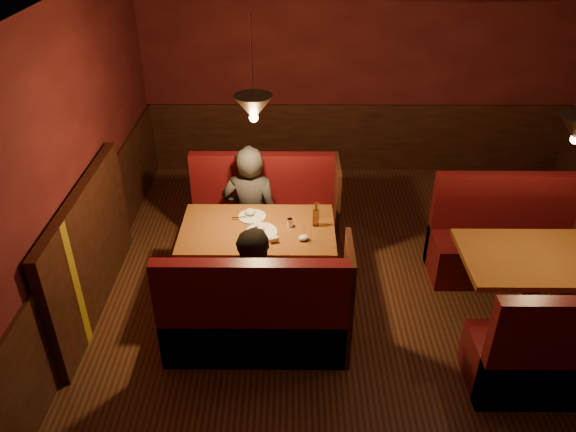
{
  "coord_description": "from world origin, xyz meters",
  "views": [
    {
      "loc": [
        -0.96,
        -4.07,
        3.78
      ],
      "look_at": [
        -0.99,
        0.56,
        0.95
      ],
      "focal_mm": 35.0,
      "sensor_mm": 36.0,
      "label": 1
    }
  ],
  "objects_px": {
    "main_bench_near": "(257,322)",
    "second_table": "(536,274)",
    "diner_a": "(250,190)",
    "diner_b": "(258,272)",
    "second_bench_far": "(505,244)",
    "main_bench_far": "(265,221)",
    "second_bench_near": "(572,361)",
    "main_table": "(260,244)"
  },
  "relations": [
    {
      "from": "main_bench_near",
      "to": "second_table",
      "type": "height_order",
      "value": "main_bench_near"
    },
    {
      "from": "main_bench_near",
      "to": "diner_a",
      "type": "bearing_deg",
      "value": 95.63
    },
    {
      "from": "diner_b",
      "to": "second_bench_far",
      "type": "bearing_deg",
      "value": 17.83
    },
    {
      "from": "main_bench_far",
      "to": "second_bench_far",
      "type": "height_order",
      "value": "main_bench_far"
    },
    {
      "from": "second_table",
      "to": "second_bench_far",
      "type": "height_order",
      "value": "second_bench_far"
    },
    {
      "from": "second_table",
      "to": "second_bench_near",
      "type": "xyz_separation_m",
      "value": [
        0.03,
        -0.85,
        -0.24
      ]
    },
    {
      "from": "second_bench_far",
      "to": "second_table",
      "type": "bearing_deg",
      "value": -92.2
    },
    {
      "from": "main_bench_near",
      "to": "main_table",
      "type": "bearing_deg",
      "value": 91.13
    },
    {
      "from": "main_table",
      "to": "diner_a",
      "type": "height_order",
      "value": "diner_a"
    },
    {
      "from": "main_bench_near",
      "to": "second_bench_near",
      "type": "relative_size",
      "value": 1.05
    },
    {
      "from": "second_table",
      "to": "second_bench_near",
      "type": "relative_size",
      "value": 0.9
    },
    {
      "from": "diner_b",
      "to": "second_bench_near",
      "type": "bearing_deg",
      "value": -18.29
    },
    {
      "from": "main_table",
      "to": "second_bench_near",
      "type": "bearing_deg",
      "value": -26.39
    },
    {
      "from": "second_bench_far",
      "to": "main_bench_near",
      "type": "bearing_deg",
      "value": -154.22
    },
    {
      "from": "second_bench_far",
      "to": "diner_a",
      "type": "bearing_deg",
      "value": 174.11
    },
    {
      "from": "second_table",
      "to": "diner_a",
      "type": "xyz_separation_m",
      "value": [
        -2.73,
        1.14,
        0.26
      ]
    },
    {
      "from": "main_bench_near",
      "to": "diner_a",
      "type": "relative_size",
      "value": 0.97
    },
    {
      "from": "second_table",
      "to": "diner_b",
      "type": "distance_m",
      "value": 2.59
    },
    {
      "from": "second_table",
      "to": "diner_b",
      "type": "bearing_deg",
      "value": -175.83
    },
    {
      "from": "main_table",
      "to": "second_bench_near",
      "type": "height_order",
      "value": "second_bench_near"
    },
    {
      "from": "main_table",
      "to": "main_bench_near",
      "type": "xyz_separation_m",
      "value": [
        0.02,
        -0.86,
        -0.26
      ]
    },
    {
      "from": "main_table",
      "to": "second_table",
      "type": "bearing_deg",
      "value": -9.86
    },
    {
      "from": "main_bench_far",
      "to": "second_bench_near",
      "type": "xyz_separation_m",
      "value": [
        2.61,
        -2.16,
        -0.0
      ]
    },
    {
      "from": "second_bench_far",
      "to": "second_bench_near",
      "type": "xyz_separation_m",
      "value": [
        0.0,
        -1.71,
        0.0
      ]
    },
    {
      "from": "main_bench_far",
      "to": "second_table",
      "type": "distance_m",
      "value": 2.9
    },
    {
      "from": "second_bench_far",
      "to": "diner_a",
      "type": "xyz_separation_m",
      "value": [
        -2.77,
        0.29,
        0.5
      ]
    },
    {
      "from": "main_bench_near",
      "to": "second_bench_far",
      "type": "xyz_separation_m",
      "value": [
        2.61,
        1.26,
        -0.0
      ]
    },
    {
      "from": "main_table",
      "to": "second_bench_far",
      "type": "relative_size",
      "value": 0.96
    },
    {
      "from": "main_bench_near",
      "to": "second_bench_near",
      "type": "bearing_deg",
      "value": -9.68
    },
    {
      "from": "main_bench_far",
      "to": "diner_a",
      "type": "distance_m",
      "value": 0.55
    },
    {
      "from": "main_bench_far",
      "to": "diner_b",
      "type": "xyz_separation_m",
      "value": [
        0.01,
        -1.5,
        0.4
      ]
    },
    {
      "from": "second_bench_near",
      "to": "diner_a",
      "type": "bearing_deg",
      "value": 144.22
    },
    {
      "from": "main_bench_near",
      "to": "diner_a",
      "type": "xyz_separation_m",
      "value": [
        -0.15,
        1.55,
        0.5
      ]
    },
    {
      "from": "main_bench_far",
      "to": "diner_a",
      "type": "height_order",
      "value": "diner_a"
    },
    {
      "from": "main_bench_far",
      "to": "diner_b",
      "type": "bearing_deg",
      "value": -89.74
    },
    {
      "from": "second_table",
      "to": "diner_a",
      "type": "bearing_deg",
      "value": 157.37
    },
    {
      "from": "diner_a",
      "to": "second_table",
      "type": "bearing_deg",
      "value": 162.05
    },
    {
      "from": "main_bench_far",
      "to": "second_bench_far",
      "type": "relative_size",
      "value": 1.05
    },
    {
      "from": "second_bench_near",
      "to": "main_bench_near",
      "type": "bearing_deg",
      "value": 170.32
    },
    {
      "from": "main_bench_far",
      "to": "second_bench_near",
      "type": "relative_size",
      "value": 1.05
    },
    {
      "from": "second_table",
      "to": "diner_b",
      "type": "xyz_separation_m",
      "value": [
        -2.57,
        -0.19,
        0.16
      ]
    },
    {
      "from": "diner_a",
      "to": "main_bench_far",
      "type": "bearing_deg",
      "value": -127.2
    }
  ]
}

